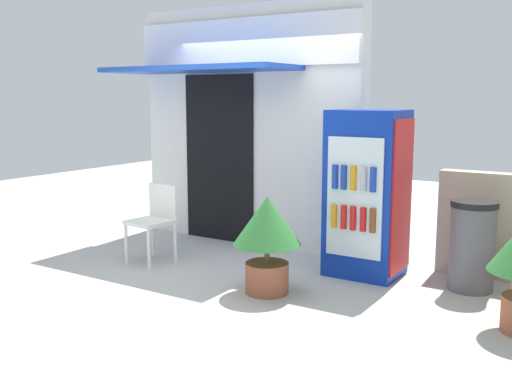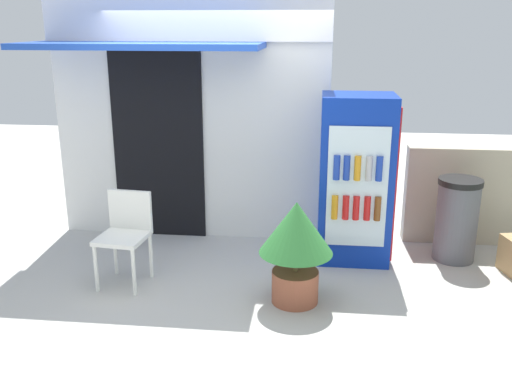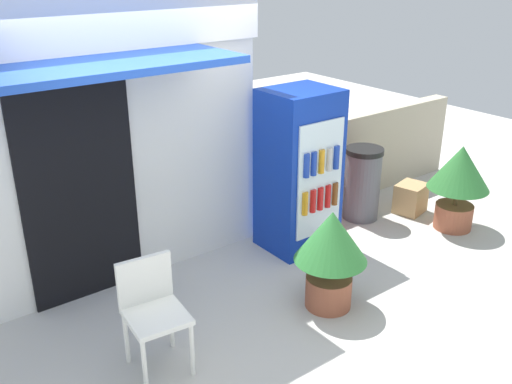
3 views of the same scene
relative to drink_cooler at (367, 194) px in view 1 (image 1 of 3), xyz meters
The scene contains 6 objects.
ground 1.85m from the drink_cooler, 150.59° to the right, with size 16.00×16.00×0.00m, color beige.
storefront_building 2.03m from the drink_cooler, 163.99° to the left, with size 3.11×1.14×2.93m.
drink_cooler is the anchor object (origin of this frame).
plastic_chair 2.33m from the drink_cooler, 159.42° to the right, with size 0.47×0.49×0.87m.
potted_plant_near_shop 1.23m from the drink_cooler, 117.89° to the right, with size 0.64×0.64×0.93m.
trash_bin 1.13m from the drink_cooler, ahead, with size 0.44×0.44×0.87m.
Camera 1 is at (3.68, -4.88, 1.85)m, focal length 41.66 mm.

